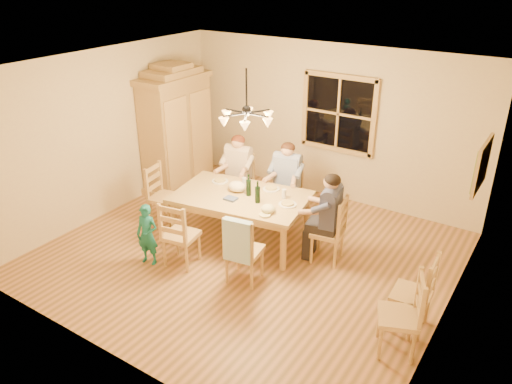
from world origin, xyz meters
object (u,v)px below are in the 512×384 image
Objects in this scene: chair_near_right at (244,260)px; adult_plaid_man at (287,172)px; chair_spare_front at (396,328)px; chair_spare_back at (410,305)px; chandelier at (247,117)px; chair_near_left at (182,245)px; chair_end_right at (327,241)px; wine_bottle_a at (249,185)px; dining_table at (241,201)px; chair_end_left at (166,206)px; wine_bottle_b at (258,192)px; chair_far_right at (286,202)px; adult_woman at (238,164)px; chair_far_left at (239,193)px; adult_slate_man at (330,207)px; child at (147,235)px; armoire at (177,133)px.

adult_plaid_man is (-0.40, 1.80, 0.54)m from chair_near_right.
chair_spare_front is 0.46m from chair_spare_back.
chandelier is at bearing 110.96° from chair_near_right.
adult_plaid_man is at bearing 64.80° from chair_near_left.
wine_bottle_a is at bearing 87.76° from chair_end_right.
dining_table is 2.13× the size of chair_spare_front.
wine_bottle_b is at bearing 85.97° from chair_end_left.
adult_woman is (-0.85, -0.14, 0.54)m from chair_far_right.
chair_spare_back is (3.39, -1.40, 0.00)m from chair_far_left.
chair_spare_back is at bearing 139.48° from chair_far_right.
chandelier reaches higher than wine_bottle_a.
adult_plaid_man reaches higher than wine_bottle_a.
adult_slate_man reaches higher than child.
wine_bottle_b is at bearing 101.56° from chair_near_right.
chair_near_left is 1.00× the size of chair_spare_front.
wine_bottle_b is at bearing 75.08° from chair_spare_back.
chandelier is 0.88× the size of adult_slate_man.
dining_table is 2.41× the size of adult_woman.
adult_slate_man is at bearing 26.35° from chandelier.
chair_end_right is 1.21m from wine_bottle_b.
chair_end_right is (1.02, 0.51, -1.77)m from chandelier.
adult_slate_man reaches higher than chair_spare_front.
chair_spare_front is (2.45, -0.74, -1.77)m from chandelier.
chair_far_left is at bearing 130.07° from chandelier.
wine_bottle_a is at bearing 58.55° from chair_near_left.
chair_spare_back is at bearing -11.89° from wine_bottle_b.
chair_end_left is 4.11m from chair_spare_back.
dining_table is 2.13× the size of chair_near_left.
chair_near_left is 1.11× the size of child.
adult_woman is 1.32m from wine_bottle_b.
chair_end_right is at bearing 26.88° from chair_spare_front.
chair_near_left is 2.10m from adult_plaid_man.
chair_spare_back is (2.14, 0.25, 0.00)m from chair_near_right.
armoire reaches higher than chair_end_right.
adult_slate_man is at bearing 26.88° from chair_spare_front.
chandelier is at bearing -58.48° from wine_bottle_a.
wine_bottle_a is (0.43, 1.05, 0.62)m from chair_near_left.
dining_table is at bearing 117.90° from chair_far_left.
armoire is at bearing 151.77° from chandelier.
chair_spare_back is (2.76, -0.58, -0.36)m from dining_table.
chair_end_right is 2.12m from adult_woman.
adult_slate_man is 2.65× the size of wine_bottle_b.
wine_bottle_a is at bearing 124.22° from adult_woman.
chair_near_right is (0.31, -0.54, -1.77)m from chandelier.
chandelier reaches higher than chair_far_right.
wine_bottle_b reaches higher than dining_table.
chair_spare_back is at bearing -6.67° from chandelier.
chair_far_left is 1.00× the size of chair_end_right.
chair_far_right is 1.00× the size of chair_spare_back.
chair_far_right and chair_near_right have the same top height.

